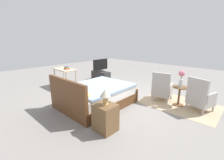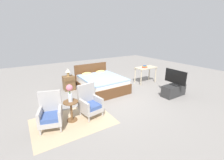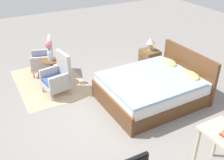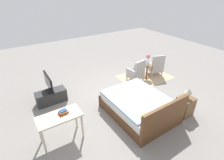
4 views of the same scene
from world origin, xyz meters
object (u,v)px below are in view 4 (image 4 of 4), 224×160
object	(u,v)px
bed	(140,107)
armchair_by_window_left	(156,66)
side_table	(147,70)
flower_vase	(148,59)
book_stack	(63,112)
tv_stand	(51,97)
vanity_desk	(60,120)
nightstand	(185,106)
armchair_by_window_right	(136,72)
table_lamp	(189,92)
tv_flatscreen	(49,83)

from	to	relation	value
bed	armchair_by_window_left	xyz separation A→B (m)	(-2.33, -1.68, 0.08)
side_table	flower_vase	distance (m)	0.51
flower_vase	book_stack	bearing A→B (deg)	18.40
tv_stand	book_stack	bearing A→B (deg)	86.50
armchair_by_window_left	flower_vase	world-z (taller)	flower_vase
bed	armchair_by_window_left	bearing A→B (deg)	-144.27
vanity_desk	book_stack	size ratio (longest dim) A/B	4.36
armchair_by_window_left	vanity_desk	world-z (taller)	armchair_by_window_left
bed	side_table	size ratio (longest dim) A/B	3.58
flower_vase	nightstand	size ratio (longest dim) A/B	0.81
armchair_by_window_left	nightstand	xyz separation A→B (m)	(1.18, 2.38, -0.09)
flower_vase	armchair_by_window_right	bearing A→B (deg)	-1.80
table_lamp	tv_stand	size ratio (longest dim) A/B	0.34
bed	tv_stand	xyz separation A→B (m)	(2.03, -2.06, -0.08)
table_lamp	vanity_desk	size ratio (longest dim) A/B	0.32
armchair_by_window_left	armchair_by_window_right	world-z (taller)	same
tv_stand	armchair_by_window_left	bearing A→B (deg)	174.94
side_table	tv_flatscreen	xyz separation A→B (m)	(3.83, -0.40, 0.37)
flower_vase	book_stack	distance (m)	4.14
armchair_by_window_left	tv_flatscreen	size ratio (longest dim) A/B	1.06
armchair_by_window_left	book_stack	xyz separation A→B (m)	(4.46, 1.33, 0.42)
tv_flatscreen	book_stack	xyz separation A→B (m)	(0.10, 1.71, 0.07)
flower_vase	vanity_desk	distance (m)	4.28
flower_vase	tv_stand	distance (m)	3.90
armchair_by_window_right	side_table	distance (m)	0.54
vanity_desk	nightstand	bearing A→B (deg)	163.31
armchair_by_window_left	table_lamp	bearing A→B (deg)	63.71
vanity_desk	armchair_by_window_left	bearing A→B (deg)	-163.43
nightstand	tv_stand	distance (m)	4.22
armchair_by_window_left	armchair_by_window_right	distance (m)	1.07
armchair_by_window_right	side_table	size ratio (longest dim) A/B	1.61
flower_vase	vanity_desk	bearing A→B (deg)	18.35
side_table	bed	bearing A→B (deg)	42.63
side_table	armchair_by_window_left	bearing A→B (deg)	-177.95
flower_vase	armchair_by_window_left	bearing A→B (deg)	-177.95
armchair_by_window_right	nightstand	distance (m)	2.39
table_lamp	book_stack	world-z (taller)	table_lamp
table_lamp	tv_stand	world-z (taller)	table_lamp
armchair_by_window_left	side_table	size ratio (longest dim) A/B	1.61
tv_stand	vanity_desk	world-z (taller)	vanity_desk
flower_vase	tv_flatscreen	world-z (taller)	flower_vase
side_table	book_stack	xyz separation A→B (m)	(3.93, 1.31, 0.44)
armchair_by_window_left	side_table	distance (m)	0.53
armchair_by_window_left	tv_flatscreen	distance (m)	4.39
book_stack	flower_vase	bearing A→B (deg)	-161.60
tv_stand	book_stack	size ratio (longest dim) A/B	4.03
vanity_desk	tv_flatscreen	bearing A→B (deg)	-97.35
tv_flatscreen	armchair_by_window_right	bearing A→B (deg)	173.28
armchair_by_window_right	table_lamp	distance (m)	2.42
armchair_by_window_right	flower_vase	world-z (taller)	flower_vase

